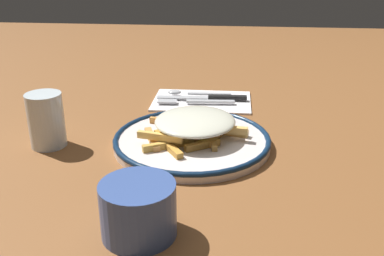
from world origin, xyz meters
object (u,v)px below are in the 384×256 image
at_px(spoon, 188,93).
at_px(water_glass, 46,120).
at_px(fries_heap, 194,124).
at_px(napkin, 202,100).
at_px(coffee_mug, 138,209).
at_px(knife, 210,97).
at_px(plate, 192,140).
at_px(fork, 196,101).

distance_m(spoon, water_glass, 0.37).
distance_m(fries_heap, spoon, 0.27).
height_order(spoon, water_glass, water_glass).
relative_size(napkin, coffee_mug, 1.89).
bearing_deg(knife, coffee_mug, 173.35).
bearing_deg(fries_heap, plate, 144.90).
height_order(fork, spoon, spoon).
xyz_separation_m(fries_heap, water_glass, (-0.03, 0.26, 0.01)).
relative_size(napkin, knife, 1.08).
bearing_deg(coffee_mug, knife, -6.65).
distance_m(fries_heap, napkin, 0.24).
distance_m(napkin, water_glass, 0.38).
xyz_separation_m(fries_heap, knife, (0.24, -0.02, -0.03)).
xyz_separation_m(fries_heap, fork, (0.21, 0.02, -0.03)).
relative_size(fries_heap, fork, 1.11).
bearing_deg(knife, water_glass, 133.70).
bearing_deg(coffee_mug, napkin, -4.56).
distance_m(napkin, spoon, 0.04).
height_order(napkin, fork, fork).
bearing_deg(napkin, plate, -179.92).
bearing_deg(spoon, water_glass, 142.39).
bearing_deg(water_glass, plate, -84.62).
bearing_deg(napkin, coffee_mug, 175.44).
bearing_deg(knife, napkin, 92.46).
bearing_deg(spoon, fork, -157.77).
height_order(water_glass, coffee_mug, water_glass).
bearing_deg(fries_heap, water_glass, 96.32).
bearing_deg(plate, spoon, 7.46).
bearing_deg(plate, fries_heap, -35.10).
xyz_separation_m(fork, knife, (0.03, -0.03, 0.00)).
xyz_separation_m(napkin, coffee_mug, (-0.51, 0.04, 0.03)).
bearing_deg(coffee_mug, fork, -3.39).
xyz_separation_m(plate, knife, (0.24, -0.02, 0.00)).
bearing_deg(coffee_mug, fries_heap, -9.21).
height_order(fries_heap, knife, fries_heap).
bearing_deg(water_glass, knife, -46.30).
bearing_deg(napkin, water_glass, 135.62).
xyz_separation_m(knife, water_glass, (-0.27, 0.28, 0.04)).
height_order(knife, water_glass, water_glass).
relative_size(plate, water_glass, 2.89).
height_order(napkin, knife, knife).
distance_m(plate, fries_heap, 0.03).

